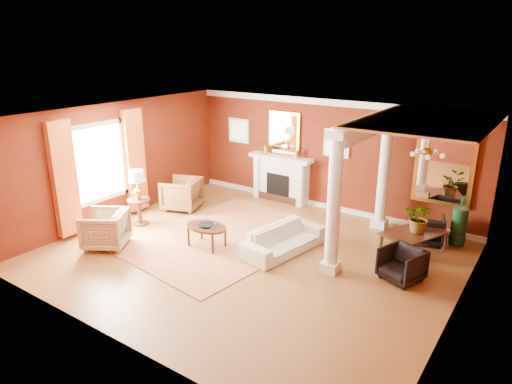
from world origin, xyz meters
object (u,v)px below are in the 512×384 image
Objects in this scene: dining_table at (415,237)px; coffee_table at (207,228)px; sofa at (284,235)px; armchair_leopard at (182,192)px; armchair_stripe at (105,227)px; side_table at (138,189)px.

coffee_table is at bearing 143.14° from dining_table.
armchair_leopard reaches higher than sofa.
coffee_table is at bearing 125.87° from sofa.
armchair_leopard is 2.69m from armchair_stripe.
armchair_stripe is (0.27, -2.68, -0.02)m from armchair_leopard.
armchair_stripe reaches higher than dining_table.
armchair_leopard is 1.03× the size of armchair_stripe.
side_table reaches higher than sofa.
armchair_leopard is at bearing 88.97° from sofa.
armchair_leopard reaches higher than coffee_table.
armchair_leopard is 1.44m from side_table.
armchair_leopard reaches higher than dining_table.
dining_table reaches higher than coffee_table.
side_table is at bearing 110.14° from sofa.
dining_table is at bearing 78.32° from armchair_leopard.
armchair_stripe is 6.61m from dining_table.
dining_table is (5.91, 0.76, -0.08)m from armchair_leopard.
coffee_table is 0.71× the size of side_table.
armchair_leopard is 0.67× the size of dining_table.
coffee_table is (-1.51, -0.74, 0.07)m from sofa.
armchair_stripe is 0.65× the size of dining_table.
sofa is 2.07× the size of armchair_leopard.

